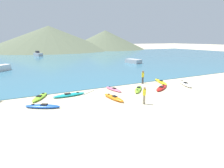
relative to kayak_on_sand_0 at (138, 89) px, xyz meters
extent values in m
plane|color=beige|center=(-2.01, -6.44, -0.16)|extent=(400.00, 400.00, 0.00)
cube|color=teal|center=(-2.01, 37.84, -0.13)|extent=(160.00, 70.00, 0.06)
cone|color=#5B664C|center=(0.67, 89.73, 6.43)|extent=(68.74, 68.74, 13.18)
cone|color=#5B664C|center=(33.84, 87.50, 5.53)|extent=(48.95, 48.95, 11.37)
ellipsoid|color=#8CCC2D|center=(0.00, 0.00, 0.00)|extent=(2.59, 2.79, 0.31)
cube|color=black|center=(0.10, 0.12, 0.18)|extent=(0.65, 0.66, 0.05)
cylinder|color=black|center=(-0.58, -0.65, 0.17)|extent=(0.23, 0.23, 0.02)
ellipsoid|color=blue|center=(-10.56, -0.89, -0.02)|extent=(3.07, 2.09, 0.29)
cube|color=black|center=(-10.42, -0.97, 0.15)|extent=(0.68, 0.61, 0.05)
cylinder|color=black|center=(-11.31, -0.49, 0.14)|extent=(0.25, 0.25, 0.02)
ellipsoid|color=#E5668C|center=(-2.60, 1.32, -0.03)|extent=(1.23, 2.75, 0.26)
cube|color=black|center=(-2.57, 1.19, 0.13)|extent=(0.44, 0.55, 0.05)
cylinder|color=black|center=(-2.77, 2.03, 0.12)|extent=(0.21, 0.21, 0.02)
ellipsoid|color=yellow|center=(4.85, 1.78, 0.01)|extent=(1.52, 3.53, 0.33)
cube|color=black|center=(4.80, 1.61, 0.20)|extent=(0.48, 0.69, 0.05)
cylinder|color=black|center=(5.11, 2.71, 0.18)|extent=(0.20, 0.20, 0.02)
ellipsoid|color=teal|center=(-7.77, 1.35, -0.02)|extent=(3.43, 0.92, 0.27)
cube|color=black|center=(-7.93, 1.35, 0.14)|extent=(0.63, 0.45, 0.05)
cylinder|color=black|center=(-6.83, 1.40, 0.12)|extent=(0.27, 0.27, 0.02)
ellipsoid|color=white|center=(6.92, -0.51, 0.01)|extent=(2.05, 3.35, 0.33)
cube|color=black|center=(6.85, -0.67, 0.20)|extent=(0.61, 0.71, 0.05)
cylinder|color=black|center=(7.31, 0.33, 0.18)|extent=(0.25, 0.25, 0.02)
ellipsoid|color=orange|center=(-3.98, -1.55, 0.01)|extent=(1.23, 3.01, 0.33)
cube|color=black|center=(-3.95, -1.69, 0.20)|extent=(0.45, 0.59, 0.05)
cylinder|color=black|center=(-4.15, -0.76, 0.19)|extent=(0.22, 0.22, 0.02)
ellipsoid|color=red|center=(2.94, -0.64, -0.02)|extent=(3.18, 2.44, 0.28)
cube|color=black|center=(2.80, -0.72, 0.14)|extent=(0.73, 0.68, 0.05)
cylinder|color=black|center=(3.70, -0.15, 0.13)|extent=(0.27, 0.27, 0.02)
ellipsoid|color=#8CCC2D|center=(-10.60, 1.91, -0.02)|extent=(2.05, 2.88, 0.28)
cube|color=black|center=(-10.67, 1.78, 0.14)|extent=(0.62, 0.65, 0.05)
cylinder|color=black|center=(-10.22, 2.60, 0.13)|extent=(0.27, 0.27, 0.02)
cylinder|color=gray|center=(-2.12, -3.96, 0.26)|extent=(0.12, 0.12, 0.83)
cylinder|color=gray|center=(-1.98, -3.96, 0.26)|extent=(0.12, 0.12, 0.83)
cube|color=yellow|center=(-2.05, -3.96, 0.97)|extent=(0.30, 0.29, 0.59)
cylinder|color=yellow|center=(-2.17, -3.96, 0.98)|extent=(0.09, 0.09, 0.56)
cylinder|color=yellow|center=(-1.92, -3.96, 0.98)|extent=(0.09, 0.09, 0.56)
sphere|color=#A37A5B|center=(-2.05, -3.96, 1.38)|extent=(0.23, 0.23, 0.23)
cylinder|color=#4C4C4C|center=(2.27, 2.48, 0.29)|extent=(0.13, 0.13, 0.89)
cylinder|color=#4C4C4C|center=(2.43, 2.48, 0.29)|extent=(0.13, 0.13, 0.89)
cube|color=yellow|center=(2.35, 2.48, 1.05)|extent=(0.25, 0.22, 0.63)
cylinder|color=yellow|center=(2.22, 2.48, 1.06)|extent=(0.09, 0.09, 0.60)
cylinder|color=yellow|center=(2.49, 2.48, 1.06)|extent=(0.09, 0.09, 0.60)
sphere|color=brown|center=(2.35, 2.48, 1.49)|extent=(0.24, 0.24, 0.24)
cube|color=#B2B2B7|center=(-7.83, 52.48, 0.43)|extent=(3.05, 4.50, 1.06)
cube|color=#333338|center=(-7.98, 52.87, 1.33)|extent=(1.38, 1.53, 0.74)
cube|color=#B2B2B7|center=(12.58, 20.93, 0.37)|extent=(3.11, 4.36, 0.95)
cylinder|color=black|center=(-5.43, 1.70, -0.15)|extent=(1.55, 1.15, 0.03)
cube|color=white|center=(-6.37, 1.01, -0.15)|extent=(0.46, 0.41, 0.03)
cube|color=white|center=(-4.49, 2.40, -0.15)|extent=(0.46, 0.41, 0.03)
camera|label=1|loc=(-11.26, -16.36, 5.62)|focal=28.00mm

